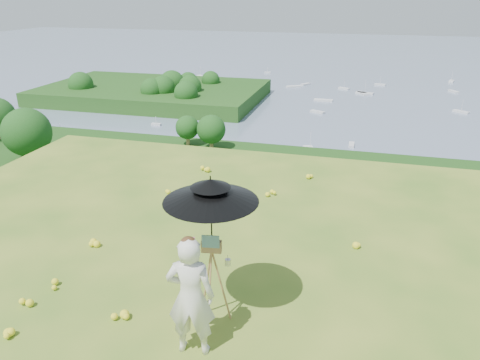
# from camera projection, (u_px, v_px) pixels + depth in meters

# --- Properties ---
(ground) EXTENTS (14.00, 14.00, 0.00)m
(ground) POSITION_uv_depth(u_px,v_px,m) (197.00, 295.00, 7.24)
(ground) COLOR #447220
(ground) RESTS_ON ground
(forest_slope) EXTENTS (140.00, 56.00, 22.00)m
(forest_slope) POSITION_uv_depth(u_px,v_px,m) (320.00, 330.00, 49.49)
(forest_slope) COLOR #163E11
(forest_slope) RESTS_ON bay_water
(shoreline_tier) EXTENTS (170.00, 28.00, 8.00)m
(shoreline_tier) POSITION_uv_depth(u_px,v_px,m) (340.00, 221.00, 87.89)
(shoreline_tier) COLOR slate
(shoreline_tier) RESTS_ON bay_water
(bay_water) EXTENTS (700.00, 700.00, 0.00)m
(bay_water) POSITION_uv_depth(u_px,v_px,m) (363.00, 72.00, 234.64)
(bay_water) COLOR slate
(bay_water) RESTS_ON ground
(peninsula) EXTENTS (90.00, 60.00, 12.00)m
(peninsula) POSITION_uv_depth(u_px,v_px,m) (153.00, 86.00, 174.84)
(peninsula) COLOR #163E11
(peninsula) RESTS_ON bay_water
(slope_trees) EXTENTS (110.00, 50.00, 6.00)m
(slope_trees) POSITION_uv_depth(u_px,v_px,m) (329.00, 211.00, 44.20)
(slope_trees) COLOR #184414
(slope_trees) RESTS_ON forest_slope
(harbor_town) EXTENTS (110.00, 22.00, 5.00)m
(harbor_town) POSITION_uv_depth(u_px,v_px,m) (343.00, 189.00, 85.44)
(harbor_town) COLOR beige
(harbor_town) RESTS_ON shoreline_tier
(moored_boats) EXTENTS (140.00, 140.00, 0.70)m
(moored_boats) POSITION_uv_depth(u_px,v_px,m) (322.00, 104.00, 166.90)
(moored_boats) COLOR silver
(moored_boats) RESTS_ON bay_water
(wildflowers) EXTENTS (10.00, 10.50, 0.12)m
(wildflowers) POSITION_uv_depth(u_px,v_px,m) (202.00, 282.00, 7.45)
(wildflowers) COLOR yellow
(wildflowers) RESTS_ON ground
(painter) EXTENTS (0.66, 0.49, 1.67)m
(painter) POSITION_uv_depth(u_px,v_px,m) (191.00, 297.00, 5.82)
(painter) COLOR white
(painter) RESTS_ON ground
(field_easel) EXTENTS (0.61, 0.61, 1.42)m
(field_easel) POSITION_uv_depth(u_px,v_px,m) (212.00, 279.00, 6.39)
(field_easel) COLOR #AC8A48
(field_easel) RESTS_ON ground
(sun_umbrella) EXTENTS (1.36, 1.36, 1.05)m
(sun_umbrella) POSITION_uv_depth(u_px,v_px,m) (211.00, 214.00, 6.05)
(sun_umbrella) COLOR black
(sun_umbrella) RESTS_ON field_easel
(painter_cap) EXTENTS (0.24, 0.27, 0.10)m
(painter_cap) POSITION_uv_depth(u_px,v_px,m) (188.00, 241.00, 5.52)
(painter_cap) COLOR #CB6F7C
(painter_cap) RESTS_ON painter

